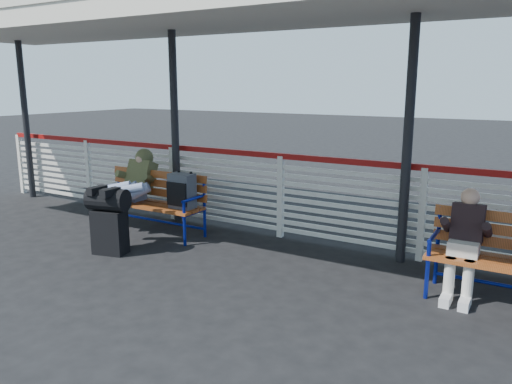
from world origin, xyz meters
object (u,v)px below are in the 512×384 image
Objects in this scene: luggage_stack at (109,218)px; bench_left at (163,194)px; traveler_man at (127,188)px; companion_person at (464,242)px.

bench_left is at bearing 74.46° from luggage_stack.
luggage_stack is at bearing -63.30° from traveler_man.
companion_person is at bearing -1.32° from luggage_stack.
traveler_man is (-0.35, 0.69, 0.24)m from luggage_stack.
traveler_man is at bearing -138.42° from bench_left.
traveler_man reaches higher than companion_person.
traveler_man reaches higher than bench_left.
luggage_stack is 0.81m from traveler_man.
companion_person reaches higher than luggage_stack.
luggage_stack is at bearing -92.14° from bench_left.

